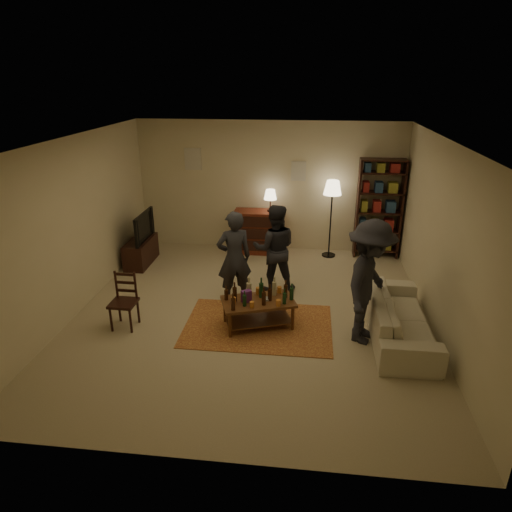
% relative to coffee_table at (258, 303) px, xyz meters
% --- Properties ---
extents(floor, '(6.00, 6.00, 0.00)m').
position_rel_coffee_table_xyz_m(floor, '(-0.15, 0.37, -0.39)').
color(floor, '#C6B793').
rests_on(floor, ground).
extents(room_shell, '(6.00, 6.00, 6.00)m').
position_rel_coffee_table_xyz_m(room_shell, '(-0.80, 3.35, 1.42)').
color(room_shell, beige).
rests_on(room_shell, ground).
extents(rug, '(2.20, 1.50, 0.01)m').
position_rel_coffee_table_xyz_m(rug, '(0.00, -0.00, -0.39)').
color(rug, maroon).
rests_on(rug, ground).
extents(coffee_table, '(1.19, 0.89, 0.77)m').
position_rel_coffee_table_xyz_m(coffee_table, '(0.00, 0.00, 0.00)').
color(coffee_table, brown).
rests_on(coffee_table, ground).
extents(dining_chair, '(0.38, 0.38, 0.86)m').
position_rel_coffee_table_xyz_m(dining_chair, '(-1.98, -0.20, 0.05)').
color(dining_chair, black).
rests_on(dining_chair, ground).
extents(tv_stand, '(0.40, 1.00, 1.06)m').
position_rel_coffee_table_xyz_m(tv_stand, '(-2.60, 2.17, -0.01)').
color(tv_stand, black).
rests_on(tv_stand, ground).
extents(dresser, '(1.00, 0.50, 1.36)m').
position_rel_coffee_table_xyz_m(dresser, '(-0.34, 3.08, 0.08)').
color(dresser, maroon).
rests_on(dresser, ground).
extents(bookshelf, '(0.90, 0.34, 2.02)m').
position_rel_coffee_table_xyz_m(bookshelf, '(2.09, 3.15, 0.64)').
color(bookshelf, black).
rests_on(bookshelf, ground).
extents(floor_lamp, '(0.36, 0.36, 1.59)m').
position_rel_coffee_table_xyz_m(floor_lamp, '(1.14, 3.02, 0.95)').
color(floor_lamp, black).
rests_on(floor_lamp, ground).
extents(sofa, '(0.81, 2.08, 0.61)m').
position_rel_coffee_table_xyz_m(sofa, '(2.05, -0.03, -0.09)').
color(sofa, beige).
rests_on(sofa, ground).
extents(person_left, '(0.67, 0.57, 1.57)m').
position_rel_coffee_table_xyz_m(person_left, '(-0.48, 0.76, 0.39)').
color(person_left, '#282930').
rests_on(person_left, ground).
extents(person_right, '(0.81, 0.67, 1.55)m').
position_rel_coffee_table_xyz_m(person_right, '(0.14, 1.27, 0.38)').
color(person_right, '#23242B').
rests_on(person_right, ground).
extents(person_by_sofa, '(1.04, 1.31, 1.78)m').
position_rel_coffee_table_xyz_m(person_by_sofa, '(1.55, -0.18, 0.50)').
color(person_by_sofa, '#25252C').
rests_on(person_by_sofa, ground).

